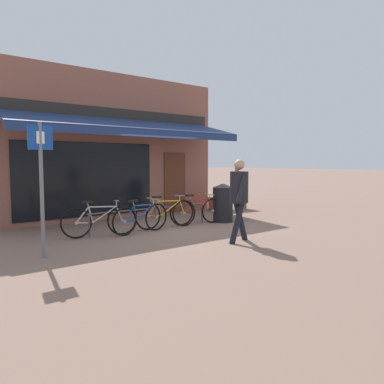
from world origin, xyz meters
The scene contains 11 objects.
ground_plane centered at (0.00, 0.00, 0.00)m, with size 160.00×160.00×0.00m, color #846656.
shop_front centered at (-0.51, 3.96, 2.26)m, with size 7.77×4.89×4.51m.
bike_rack_rail centered at (-0.63, 0.15, 0.48)m, with size 3.57×0.04×0.57m.
bicycle_silver centered at (-2.12, 0.10, 0.39)m, with size 1.76×0.61×0.88m.
bicycle_blue centered at (-1.14, -0.15, 0.38)m, with size 1.70×0.52×0.86m.
bicycle_orange centered at (-0.21, 0.07, 0.39)m, with size 1.82×0.52×0.88m.
bicycle_red centered at (0.82, 0.01, 0.39)m, with size 1.69×0.53×0.86m.
pedestrian_adult centered at (0.04, -2.37, 1.12)m, with size 0.69×0.60×1.85m.
litter_bin centered at (1.69, -0.12, 0.57)m, with size 0.59×0.59×1.14m.
parking_sign centered at (-3.78, -1.09, 1.52)m, with size 0.44×0.07×2.49m.
park_bench centered at (3.81, 1.80, 0.46)m, with size 1.64×0.63×0.87m.
Camera 1 is at (-5.89, -8.13, 1.77)m, focal length 35.00 mm.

